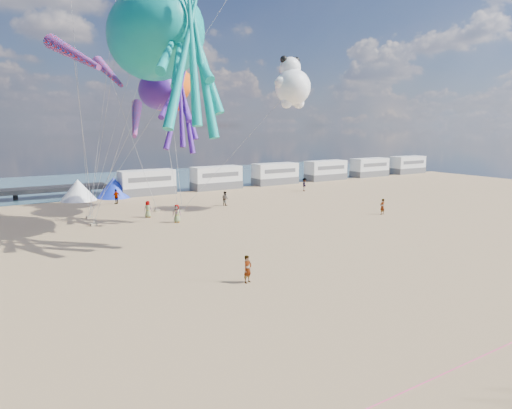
# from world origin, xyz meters

# --- Properties ---
(ground) EXTENTS (120.00, 120.00, 0.00)m
(ground) POSITION_xyz_m (0.00, 0.00, 0.00)
(ground) COLOR tan
(ground) RESTS_ON ground
(water) EXTENTS (120.00, 120.00, 0.00)m
(water) POSITION_xyz_m (0.00, 55.00, 0.02)
(water) COLOR #375B6A
(water) RESTS_ON ground
(motorhome_0) EXTENTS (6.60, 2.50, 3.00)m
(motorhome_0) POSITION_xyz_m (6.00, 40.00, 1.50)
(motorhome_0) COLOR silver
(motorhome_0) RESTS_ON ground
(motorhome_1) EXTENTS (6.60, 2.50, 3.00)m
(motorhome_1) POSITION_xyz_m (15.50, 40.00, 1.50)
(motorhome_1) COLOR silver
(motorhome_1) RESTS_ON ground
(motorhome_2) EXTENTS (6.60, 2.50, 3.00)m
(motorhome_2) POSITION_xyz_m (25.00, 40.00, 1.50)
(motorhome_2) COLOR silver
(motorhome_2) RESTS_ON ground
(motorhome_3) EXTENTS (6.60, 2.50, 3.00)m
(motorhome_3) POSITION_xyz_m (34.50, 40.00, 1.50)
(motorhome_3) COLOR silver
(motorhome_3) RESTS_ON ground
(motorhome_4) EXTENTS (6.60, 2.50, 3.00)m
(motorhome_4) POSITION_xyz_m (44.00, 40.00, 1.50)
(motorhome_4) COLOR silver
(motorhome_4) RESTS_ON ground
(motorhome_5) EXTENTS (6.60, 2.50, 3.00)m
(motorhome_5) POSITION_xyz_m (53.50, 40.00, 1.50)
(motorhome_5) COLOR silver
(motorhome_5) RESTS_ON ground
(tent_white) EXTENTS (4.00, 4.00, 2.40)m
(tent_white) POSITION_xyz_m (-2.00, 40.00, 1.20)
(tent_white) COLOR white
(tent_white) RESTS_ON ground
(tent_blue) EXTENTS (4.00, 4.00, 2.40)m
(tent_blue) POSITION_xyz_m (2.00, 40.00, 1.20)
(tent_blue) COLOR #1933CC
(tent_blue) RESTS_ON ground
(rope_line) EXTENTS (34.00, 0.03, 0.03)m
(rope_line) POSITION_xyz_m (0.00, -5.00, 0.02)
(rope_line) COLOR #F2338C
(rope_line) RESTS_ON ground
(standing_person) EXTENTS (0.63, 0.51, 1.50)m
(standing_person) POSITION_xyz_m (-0.08, 6.41, 0.75)
(standing_person) COLOR tan
(standing_person) RESTS_ON ground
(beachgoer_0) EXTENTS (0.66, 0.64, 1.53)m
(beachgoer_0) POSITION_xyz_m (1.37, 26.44, 0.76)
(beachgoer_0) COLOR #7F6659
(beachgoer_0) RESTS_ON ground
(beachgoer_1) EXTENTS (0.63, 0.83, 1.51)m
(beachgoer_1) POSITION_xyz_m (10.35, 28.16, 0.75)
(beachgoer_1) COLOR #7F6659
(beachgoer_1) RESTS_ON ground
(beachgoer_2) EXTENTS (1.04, 1.02, 1.69)m
(beachgoer_2) POSITION_xyz_m (24.12, 32.12, 0.84)
(beachgoer_2) COLOR #7F6659
(beachgoer_2) RESTS_ON ground
(beachgoer_3) EXTENTS (1.20, 1.02, 1.61)m
(beachgoer_3) POSITION_xyz_m (0.95, 35.29, 0.80)
(beachgoer_3) COLOR #7F6659
(beachgoer_3) RESTS_ON ground
(beachgoer_5) EXTENTS (1.43, 0.56, 1.51)m
(beachgoer_5) POSITION_xyz_m (20.62, 15.87, 0.75)
(beachgoer_5) COLOR #7F6659
(beachgoer_5) RESTS_ON ground
(beachgoer_6) EXTENTS (0.69, 0.64, 1.59)m
(beachgoer_6) POSITION_xyz_m (2.75, 22.90, 0.79)
(beachgoer_6) COLOR #7F6659
(beachgoer_6) RESTS_ON ground
(sandbag_a) EXTENTS (0.50, 0.35, 0.22)m
(sandbag_a) POSITION_xyz_m (-3.75, 25.30, 0.11)
(sandbag_a) COLOR gray
(sandbag_a) RESTS_ON ground
(sandbag_b) EXTENTS (0.50, 0.35, 0.22)m
(sandbag_b) POSITION_xyz_m (4.77, 27.39, 0.11)
(sandbag_b) COLOR gray
(sandbag_b) RESTS_ON ground
(sandbag_c) EXTENTS (0.50, 0.35, 0.22)m
(sandbag_c) POSITION_xyz_m (5.17, 27.41, 0.11)
(sandbag_c) COLOR gray
(sandbag_c) RESTS_ON ground
(sandbag_d) EXTENTS (0.50, 0.35, 0.22)m
(sandbag_d) POSITION_xyz_m (3.09, 28.73, 0.11)
(sandbag_d) COLOR gray
(sandbag_d) RESTS_ON ground
(sandbag_e) EXTENTS (0.50, 0.35, 0.22)m
(sandbag_e) POSITION_xyz_m (-3.30, 28.89, 0.11)
(sandbag_e) COLOR gray
(sandbag_e) RESTS_ON ground
(kite_octopus_teal) EXTENTS (7.61, 12.72, 13.58)m
(kite_octopus_teal) POSITION_xyz_m (0.77, 21.46, 15.22)
(kite_octopus_teal) COLOR #0C958C
(kite_octopus_purple) EXTENTS (6.10, 9.31, 9.83)m
(kite_octopus_purple) POSITION_xyz_m (3.37, 27.73, 11.57)
(kite_octopus_purple) COLOR #471A8B
(kite_panda) EXTENTS (5.39, 5.26, 5.88)m
(kite_panda) POSITION_xyz_m (14.92, 22.63, 11.97)
(kite_panda) COLOR white
(kite_teddy_orange) EXTENTS (6.73, 6.53, 7.63)m
(kite_teddy_orange) POSITION_xyz_m (5.47, 30.67, 12.43)
(kite_teddy_orange) COLOR #FA550B
(windsock_left) EXTENTS (2.94, 6.97, 6.93)m
(windsock_left) POSITION_xyz_m (-5.38, 20.78, 13.22)
(windsock_left) COLOR red
(windsock_mid) EXTENTS (1.52, 6.30, 6.24)m
(windsock_mid) POSITION_xyz_m (-0.75, 29.28, 13.02)
(windsock_mid) COLOR red
(windsock_right) EXTENTS (2.86, 5.51, 5.56)m
(windsock_right) POSITION_xyz_m (-0.53, 22.87, 8.83)
(windsock_right) COLOR red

